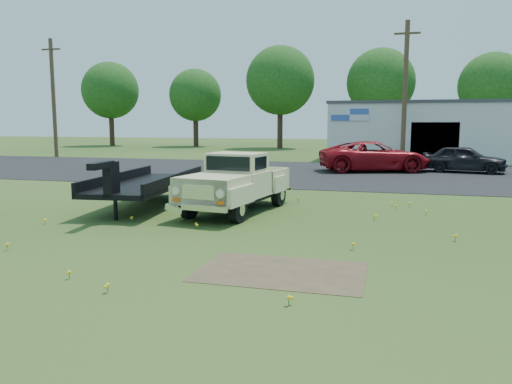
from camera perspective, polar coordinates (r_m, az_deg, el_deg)
ground at (r=12.31m, az=-0.95°, el=-4.62°), size 140.00×140.00×0.00m
asphalt_lot at (r=26.88m, az=8.03°, el=2.15°), size 90.00×14.00×0.02m
dirt_patch_a at (r=9.14m, az=2.88°, el=-9.10°), size 3.00×2.00×0.01m
dirt_patch_b at (r=16.19m, az=-4.28°, el=-1.60°), size 2.20×1.60×0.01m
commercial_building at (r=38.63m, az=19.33°, el=6.65°), size 14.20×8.20×4.15m
utility_pole_west at (r=42.09m, az=-22.14°, el=9.99°), size 1.60×0.30×9.00m
utility_pole_mid at (r=33.60m, az=16.66°, el=10.91°), size 1.60×0.30×9.00m
treeline_a at (r=60.44m, az=-16.32°, el=11.07°), size 6.40×6.40×9.52m
treeline_b at (r=56.79m, az=-6.96°, el=10.91°), size 5.76×5.76×8.57m
treeline_c at (r=52.46m, az=2.79°, el=12.59°), size 7.04×7.04×10.47m
treeline_d at (r=52.20m, az=14.06°, el=12.04°), size 6.72×6.72×10.00m
treeline_e at (r=51.38m, az=25.42°, el=10.88°), size 6.08×6.08×9.04m
vintage_pickup_truck at (r=14.97m, az=-2.20°, el=1.10°), size 2.63×5.16×1.79m
flatbed_trailer at (r=16.32m, az=-12.38°, el=1.29°), size 2.68×6.33×1.68m
red_pickup at (r=28.16m, az=13.35°, el=3.95°), size 6.46×4.42×1.64m
dark_sedan at (r=29.06m, az=22.68°, el=3.48°), size 4.49×2.47×1.45m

